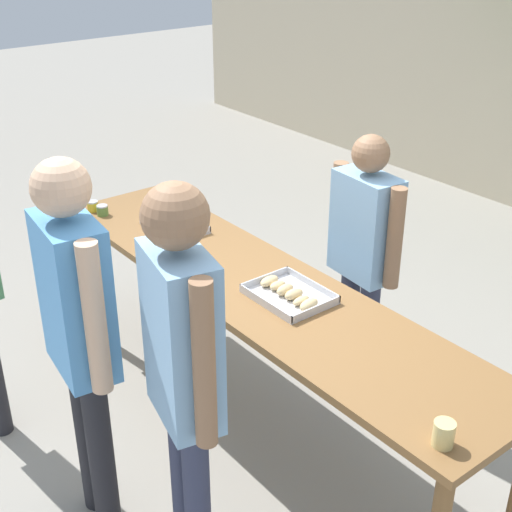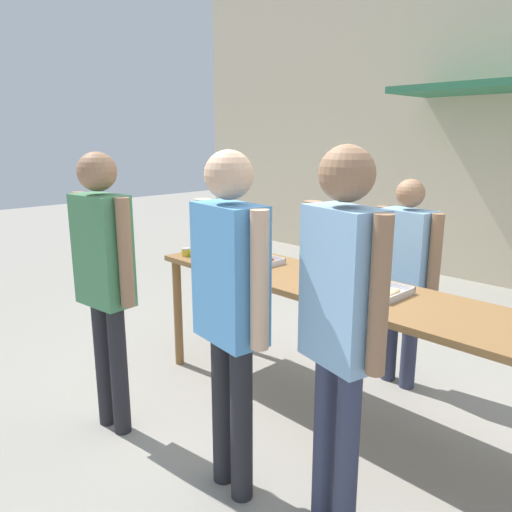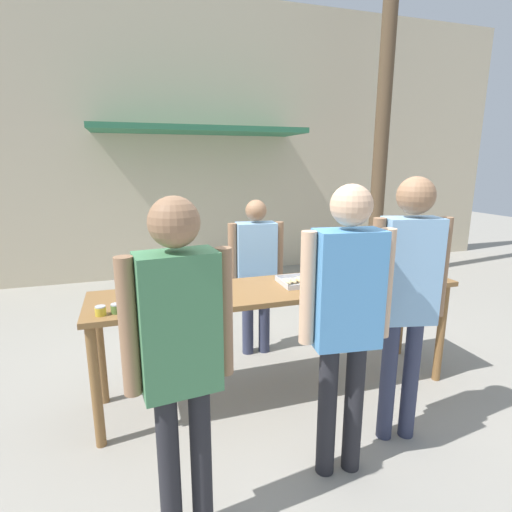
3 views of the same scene
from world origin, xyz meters
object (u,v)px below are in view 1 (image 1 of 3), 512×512
food_tray_buns (289,294)px  person_customer_with_cup (183,361)px  condiment_jar_mustard (93,206)px  food_tray_sausages (175,226)px  beer_cup (444,434)px  person_customer_waiting_in_line (78,321)px  person_server_behind_table (364,245)px  condiment_jar_ketchup (102,210)px

food_tray_buns → person_customer_with_cup: person_customer_with_cup is taller
food_tray_buns → condiment_jar_mustard: bearing=-170.8°
food_tray_sausages → food_tray_buns: size_ratio=0.96×
beer_cup → person_customer_waiting_in_line: (-1.31, -0.75, 0.11)m
person_server_behind_table → condiment_jar_ketchup: bearing=-138.5°
food_tray_buns → condiment_jar_ketchup: size_ratio=5.57×
beer_cup → condiment_jar_mustard: bearing=-179.9°
food_tray_buns → beer_cup: bearing=-12.5°
food_tray_sausages → food_tray_buns: (1.03, 0.00, 0.01)m
condiment_jar_ketchup → person_customer_waiting_in_line: size_ratio=0.04×
condiment_jar_ketchup → person_customer_with_cup: size_ratio=0.04×
food_tray_buns → person_server_behind_table: (-0.19, 0.71, -0.02)m
condiment_jar_mustard → condiment_jar_ketchup: 0.10m
person_customer_waiting_in_line → condiment_jar_ketchup: bearing=-23.7°
person_customer_waiting_in_line → food_tray_sausages: bearing=-42.9°
person_customer_waiting_in_line → beer_cup: bearing=-143.5°
condiment_jar_ketchup → person_server_behind_table: person_server_behind_table is taller
beer_cup → food_tray_sausages: bearing=173.4°
food_tray_buns → person_customer_with_cup: (0.37, -0.84, 0.17)m
food_tray_sausages → person_customer_with_cup: bearing=-30.9°
food_tray_sausages → person_server_behind_table: 1.10m
food_tray_buns → condiment_jar_mustard: size_ratio=5.57×
person_customer_with_cup → condiment_jar_ketchup: bearing=-5.3°
person_server_behind_table → person_customer_waiting_in_line: bearing=-84.9°
person_customer_with_cup → person_customer_waiting_in_line: (-0.55, -0.16, -0.03)m
person_customer_with_cup → condiment_jar_mustard: bearing=-4.0°
food_tray_buns → person_customer_waiting_in_line: 1.03m
food_tray_buns → condiment_jar_mustard: condiment_jar_mustard is taller
beer_cup → person_customer_with_cup: person_customer_with_cup is taller
food_tray_sausages → person_customer_with_cup: (1.40, -0.84, 0.18)m
beer_cup → person_customer_waiting_in_line: 1.52m
person_customer_with_cup → person_customer_waiting_in_line: bearing=29.1°
person_server_behind_table → condiment_jar_mustard: bearing=-140.1°
food_tray_buns → person_customer_waiting_in_line: bearing=-100.6°
food_tray_buns → person_customer_with_cup: bearing=-66.4°
person_customer_with_cup → person_customer_waiting_in_line: person_customer_with_cup is taller
food_tray_sausages → person_customer_with_cup: person_customer_with_cup is taller
food_tray_buns → condiment_jar_mustard: (-1.57, -0.25, 0.01)m
condiment_jar_ketchup → beer_cup: size_ratio=0.72×
condiment_jar_mustard → person_server_behind_table: size_ratio=0.04×
beer_cup → person_customer_waiting_in_line: size_ratio=0.05×
food_tray_sausages → person_customer_waiting_in_line: person_customer_waiting_in_line is taller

